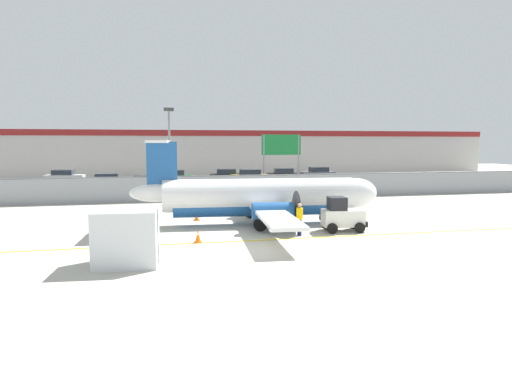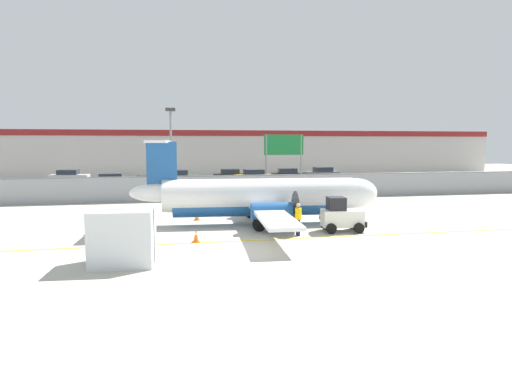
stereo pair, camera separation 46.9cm
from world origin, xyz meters
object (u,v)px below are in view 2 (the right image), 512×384
parked_car_1 (109,181)px  highway_sign (284,150)px  parked_car_7 (322,174)px  apron_light_pole (171,149)px  commuter_airplane (264,197)px  parked_car_0 (69,177)px  cargo_container (123,237)px  traffic_cone_near_right (197,215)px  traffic_cone_near_left (196,236)px  baggage_tug (341,216)px  parked_car_5 (253,176)px  traffic_cone_far_left (139,232)px  ground_crew_worker (298,217)px  parked_car_2 (148,183)px  parked_car_4 (231,176)px  parked_car_6 (288,175)px  parked_car_3 (177,177)px  traffic_cone_far_right (353,215)px

parked_car_1 → highway_sign: highway_sign is taller
parked_car_7 → apron_light_pole: 28.51m
commuter_airplane → parked_car_0: size_ratio=3.72×
cargo_container → highway_sign: 24.49m
commuter_airplane → parked_car_7: 31.78m
traffic_cone_near_right → traffic_cone_near_left: bearing=-94.5°
cargo_container → parked_car_7: cargo_container is taller
baggage_tug → parked_car_7: size_ratio=0.57×
baggage_tug → parked_car_5: bearing=94.6°
commuter_airplane → cargo_container: bearing=-129.7°
traffic_cone_far_left → ground_crew_worker: bearing=-7.5°
ground_crew_worker → parked_car_7: 34.75m
parked_car_2 → parked_car_4: 12.42m
parked_car_1 → apron_light_pole: apron_light_pole is taller
traffic_cone_near_right → parked_car_6: 28.11m
parked_car_3 → parked_car_7: size_ratio=1.01×
ground_crew_worker → parked_car_4: 30.74m
parked_car_1 → parked_car_5: size_ratio=1.01×
traffic_cone_far_right → parked_car_0: bearing=127.4°
parked_car_3 → parked_car_6: bearing=-178.2°
parked_car_2 → apron_light_pole: size_ratio=0.59×
parked_car_0 → parked_car_1: size_ratio=1.00×
parked_car_2 → apron_light_pole: (2.07, -11.12, 3.41)m
parked_car_1 → parked_car_6: same height
traffic_cone_far_right → traffic_cone_near_right: bearing=169.5°
parked_car_2 → parked_car_4: (9.27, 8.27, 0.00)m
parked_car_0 → parked_car_5: 21.07m
parked_car_2 → parked_car_3: bearing=-108.5°
cargo_container → traffic_cone_near_right: (3.59, 9.79, -0.79)m
parked_car_0 → parked_car_4: (18.39, -2.29, 0.00)m
baggage_tug → traffic_cone_near_right: baggage_tug is taller
commuter_airplane → parked_car_4: commuter_airplane is taller
traffic_cone_far_right → parked_car_2: size_ratio=0.15×
parked_car_3 → ground_crew_worker: bearing=97.8°
parked_car_0 → cargo_container: bearing=-71.6°
ground_crew_worker → traffic_cone_near_right: (-4.79, 5.81, -0.64)m
commuter_airplane → parked_car_2: (-7.26, 18.76, -0.71)m
cargo_container → traffic_cone_near_left: cargo_container is taller
traffic_cone_near_left → parked_car_1: parked_car_1 is taller
commuter_airplane → parked_car_5: 26.13m
parked_car_1 → parked_car_4: 14.11m
parked_car_4 → parked_car_3: bearing=-165.3°
commuter_airplane → baggage_tug: commuter_airplane is taller
cargo_container → traffic_cone_far_left: (0.32, 5.05, -0.79)m
traffic_cone_near_right → parked_car_4: size_ratio=0.15×
traffic_cone_far_left → parked_car_4: parked_car_4 is taller
cargo_container → baggage_tug: bearing=27.3°
baggage_tug → parked_car_6: (5.42, 30.19, 0.04)m
commuter_airplane → highway_sign: bearing=74.5°
parked_car_3 → parked_car_5: (8.73, -0.40, 0.00)m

